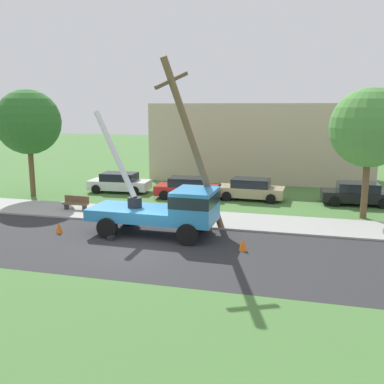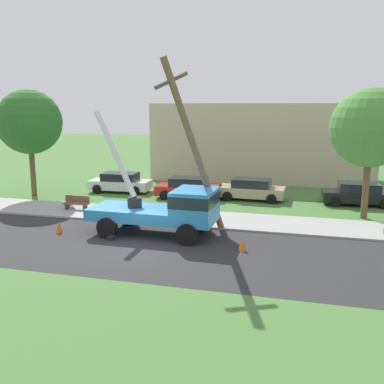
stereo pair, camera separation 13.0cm
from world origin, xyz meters
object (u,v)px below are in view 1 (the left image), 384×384
traffic_cone_ahead (243,244)px  traffic_cone_behind (59,228)px  roadside_tree_near (28,122)px  utility_truck (169,207)px  park_bench (76,203)px  parked_sedan_black (358,194)px  parked_sedan_white (120,182)px  traffic_cone_curbside (208,224)px  parked_sedan_tan (251,189)px  leaning_utility_pole (194,147)px  roadside_tree_far (370,128)px  parked_sedan_red (188,188)px

traffic_cone_ahead → traffic_cone_behind: same height
traffic_cone_behind → roadside_tree_near: bearing=131.2°
utility_truck → traffic_cone_ahead: (3.78, -1.33, -1.13)m
utility_truck → park_bench: size_ratio=4.23×
traffic_cone_behind → parked_sedan_black: 18.31m
utility_truck → parked_sedan_white: (-6.85, 9.50, -0.70)m
traffic_cone_ahead → roadside_tree_near: size_ratio=0.08×
traffic_cone_curbside → parked_sedan_tan: bearing=81.7°
leaning_utility_pole → traffic_cone_curbside: size_ratio=15.06×
traffic_cone_behind → parked_sedan_white: bearing=97.7°
utility_truck → roadside_tree_far: 11.84m
leaning_utility_pole → parked_sedan_black: (8.41, 9.09, -3.60)m
parked_sedan_tan → roadside_tree_near: (-14.86, -2.72, 4.40)m
traffic_cone_behind → traffic_cone_curbside: bearing=19.3°
traffic_cone_ahead → parked_sedan_tan: size_ratio=0.13×
parked_sedan_red → roadside_tree_far: roadside_tree_far is taller
traffic_cone_ahead → park_bench: size_ratio=0.35×
parked_sedan_white → roadside_tree_near: size_ratio=0.61×
traffic_cone_curbside → roadside_tree_far: (7.92, 4.58, 4.75)m
utility_truck → traffic_cone_curbside: 2.44m
park_bench → roadside_tree_near: 7.64m
traffic_cone_curbside → parked_sedan_tan: size_ratio=0.13×
utility_truck → park_bench: bearing=154.0°
parked_sedan_black → parked_sedan_red: bearing=-175.9°
traffic_cone_behind → parked_sedan_red: size_ratio=0.12×
leaning_utility_pole → roadside_tree_near: bearing=155.0°
roadside_tree_near → traffic_cone_ahead: bearing=-26.6°
traffic_cone_curbside → leaning_utility_pole: bearing=-115.8°
traffic_cone_curbside → park_bench: park_bench is taller
leaning_utility_pole → traffic_cone_curbside: leaning_utility_pole is taller
traffic_cone_behind → utility_truck: bearing=10.4°
traffic_cone_behind → traffic_cone_ahead: bearing=-2.0°
traffic_cone_ahead → parked_sedan_white: 15.18m
traffic_cone_ahead → traffic_cone_curbside: size_ratio=1.00×
utility_truck → parked_sedan_red: bearing=99.5°
parked_sedan_white → park_bench: 6.10m
parked_sedan_tan → roadside_tree_far: 8.68m
roadside_tree_far → utility_truck: bearing=-147.6°
park_bench → roadside_tree_near: roadside_tree_near is taller
traffic_cone_curbside → parked_sedan_red: 7.91m
leaning_utility_pole → roadside_tree_far: 10.12m
parked_sedan_black → roadside_tree_near: size_ratio=0.61×
utility_truck → parked_sedan_white: size_ratio=1.50×
traffic_cone_curbside → roadside_tree_far: size_ratio=0.08×
parked_sedan_tan → roadside_tree_near: bearing=-169.6°
utility_truck → parked_sedan_red: (-1.46, 8.74, -0.70)m
park_bench → parked_sedan_white: bearing=88.9°
park_bench → roadside_tree_near: bearing=148.0°
parked_sedan_tan → parked_sedan_black: same height
parked_sedan_red → roadside_tree_far: bearing=-13.8°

